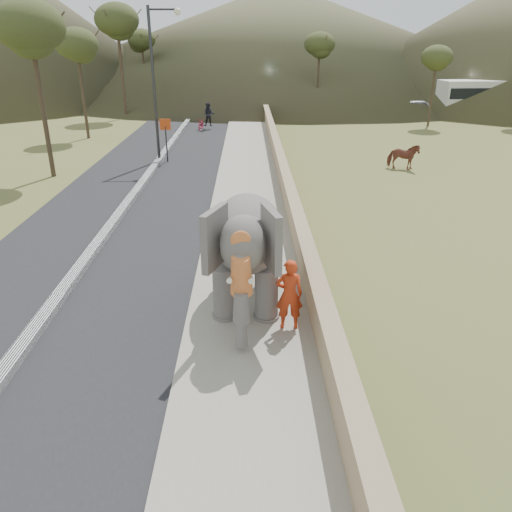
{
  "coord_description": "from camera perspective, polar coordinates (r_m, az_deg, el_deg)",
  "views": [
    {
      "loc": [
        0.01,
        -11.37,
        6.35
      ],
      "look_at": [
        0.2,
        -0.65,
        1.7
      ],
      "focal_mm": 35.0,
      "sensor_mm": 36.0,
      "label": 1
    }
  ],
  "objects": [
    {
      "name": "parapet",
      "position": [
        22.21,
        3.3,
        8.25
      ],
      "size": [
        0.3,
        120.0,
        1.1
      ],
      "primitive_type": "cube",
      "color": "tan",
      "rests_on": "ground"
    },
    {
      "name": "lamppost",
      "position": [
        28.79,
        -11.08,
        20.09
      ],
      "size": [
        1.76,
        0.36,
        8.0
      ],
      "color": "#323237",
      "rests_on": "ground"
    },
    {
      "name": "hill_far",
      "position": [
        81.53,
        2.74,
        23.86
      ],
      "size": [
        80.0,
        80.0,
        14.0
      ],
      "primitive_type": "cone",
      "color": "brown",
      "rests_on": "ground"
    },
    {
      "name": "cow",
      "position": [
        28.08,
        16.46,
        10.84
      ],
      "size": [
        1.75,
        1.14,
        1.36
      ],
      "primitive_type": "imported",
      "rotation": [
        0.0,
        0.0,
        1.3
      ],
      "color": "brown",
      "rests_on": "ground"
    },
    {
      "name": "elephant_and_man",
      "position": [
        12.41,
        -0.9,
        0.88
      ],
      "size": [
        2.39,
        4.12,
        2.91
      ],
      "color": "slate",
      "rests_on": "ground"
    },
    {
      "name": "median",
      "position": [
        22.82,
        -13.75,
        6.89
      ],
      "size": [
        0.35,
        120.0,
        0.22
      ],
      "primitive_type": "cube",
      "color": "black",
      "rests_on": "ground"
    },
    {
      "name": "motorcyclist",
      "position": [
        39.85,
        -5.8,
        15.35
      ],
      "size": [
        1.45,
        1.64,
        2.02
      ],
      "color": "maroon",
      "rests_on": "ground"
    },
    {
      "name": "ground",
      "position": [
        13.03,
        -0.93,
        -5.75
      ],
      "size": [
        160.0,
        160.0,
        0.0
      ],
      "primitive_type": "plane",
      "color": "olive",
      "rests_on": "ground"
    },
    {
      "name": "bus_white",
      "position": [
        52.07,
        26.04,
        15.9
      ],
      "size": [
        11.16,
        3.34,
        3.1
      ],
      "primitive_type": "cube",
      "rotation": [
        0.0,
        0.0,
        1.65
      ],
      "color": "silver",
      "rests_on": "ground"
    },
    {
      "name": "distant_car",
      "position": [
        49.72,
        18.24,
        15.82
      ],
      "size": [
        4.24,
        1.74,
        1.44
      ],
      "primitive_type": "imported",
      "rotation": [
        0.0,
        0.0,
        1.56
      ],
      "color": "#AEADB4",
      "rests_on": "ground"
    },
    {
      "name": "trees",
      "position": [
        40.97,
        1.32,
        20.02
      ],
      "size": [
        47.48,
        44.32,
        9.51
      ],
      "color": "#473828",
      "rests_on": "ground"
    },
    {
      "name": "signboard",
      "position": [
        28.85,
        -10.28,
        13.68
      ],
      "size": [
        0.6,
        0.08,
        2.4
      ],
      "color": "#2D2D33",
      "rests_on": "ground"
    },
    {
      "name": "walkway",
      "position": [
        22.28,
        -1.0,
        7.06
      ],
      "size": [
        3.0,
        120.0,
        0.15
      ],
      "primitive_type": "cube",
      "color": "#9E9687",
      "rests_on": "ground"
    },
    {
      "name": "road",
      "position": [
        22.85,
        -13.72,
        6.66
      ],
      "size": [
        7.0,
        120.0,
        0.03
      ],
      "primitive_type": "cube",
      "color": "black",
      "rests_on": "ground"
    }
  ]
}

